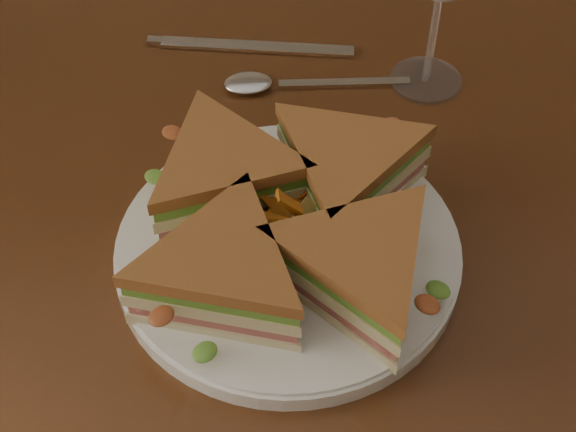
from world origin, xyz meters
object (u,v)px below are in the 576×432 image
Objects in this scene: table at (220,282)px; spoon at (272,84)px; plate at (288,250)px; knife at (243,47)px; sandwich_wedges at (288,220)px.

spoon is (0.07, 0.16, 0.10)m from table.
plate is 0.28m from knife.
table is 0.13m from plate.
table is 0.20m from spoon.
spoon is (0.01, 0.21, -0.00)m from plate.
plate is at bearing -42.08° from table.
plate is 0.04m from sandwich_wedges.
knife is (-0.02, 0.28, -0.01)m from plate.
spoon is 0.07m from knife.
sandwich_wedges is 0.22m from spoon.
sandwich_wedges is (0.06, -0.05, 0.14)m from table.
sandwich_wedges is 0.28m from knife.
spoon is (0.01, 0.21, -0.04)m from sandwich_wedges.
sandwich_wedges is 1.73× the size of spoon.
knife is at bearing 79.09° from table.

